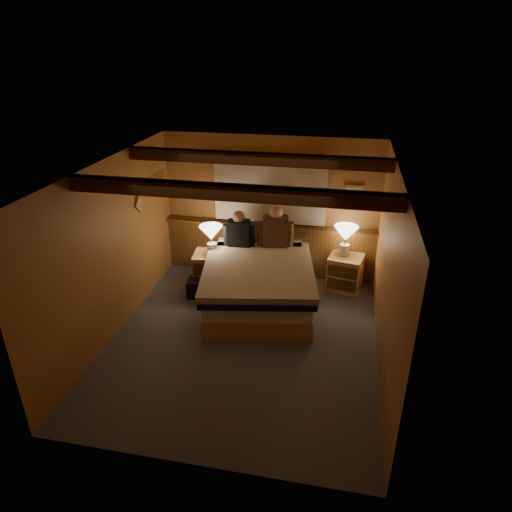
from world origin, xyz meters
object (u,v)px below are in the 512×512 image
(bed, at_px, (258,284))
(nightstand_left, at_px, (211,270))
(nightstand_right, at_px, (345,273))
(person_left, at_px, (239,231))
(lamp_left, at_px, (211,234))
(lamp_right, at_px, (346,235))
(duffel_bag, at_px, (203,288))
(person_right, at_px, (275,229))

(bed, distance_m, nightstand_left, 0.98)
(nightstand_right, bearing_deg, nightstand_left, -159.63)
(nightstand_left, distance_m, person_left, 0.81)
(lamp_left, height_order, lamp_right, lamp_left)
(nightstand_left, bearing_deg, duffel_bag, -105.29)
(nightstand_right, distance_m, person_left, 1.87)
(nightstand_left, height_order, lamp_left, lamp_left)
(bed, distance_m, lamp_left, 1.11)
(bed, relative_size, person_left, 3.71)
(person_right, bearing_deg, person_left, -177.97)
(nightstand_left, height_order, lamp_right, lamp_right)
(nightstand_left, bearing_deg, person_right, 9.52)
(lamp_left, bearing_deg, person_right, 16.61)
(person_left, bearing_deg, lamp_right, 2.41)
(bed, distance_m, duffel_bag, 0.96)
(lamp_right, height_order, person_right, person_right)
(nightstand_right, bearing_deg, lamp_left, -159.52)
(bed, xyz_separation_m, person_left, (-0.44, 0.61, 0.58))
(lamp_left, xyz_separation_m, person_left, (0.41, 0.19, 0.01))
(bed, relative_size, nightstand_right, 3.82)
(bed, distance_m, person_right, 0.96)
(bed, relative_size, nightstand_left, 3.87)
(nightstand_right, bearing_deg, lamp_right, 141.39)
(person_left, relative_size, duffel_bag, 1.24)
(lamp_right, bearing_deg, person_left, -172.46)
(nightstand_right, relative_size, person_right, 0.85)
(lamp_right, height_order, person_left, person_left)
(nightstand_right, bearing_deg, person_right, -165.76)
(bed, bearing_deg, person_right, 69.27)
(nightstand_left, relative_size, lamp_left, 1.23)
(nightstand_left, relative_size, duffel_bag, 1.19)
(person_right, xyz_separation_m, duffel_bag, (-1.07, -0.64, -0.84))
(nightstand_left, distance_m, nightstand_right, 2.20)
(nightstand_left, distance_m, person_right, 1.26)
(person_right, bearing_deg, lamp_left, -171.99)
(duffel_bag, bearing_deg, lamp_left, 70.55)
(bed, bearing_deg, lamp_right, 23.75)
(nightstand_right, relative_size, lamp_right, 1.21)
(lamp_left, distance_m, person_right, 1.04)
(lamp_right, relative_size, person_left, 0.81)
(nightstand_right, height_order, lamp_right, lamp_right)
(lamp_right, bearing_deg, person_right, -174.08)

